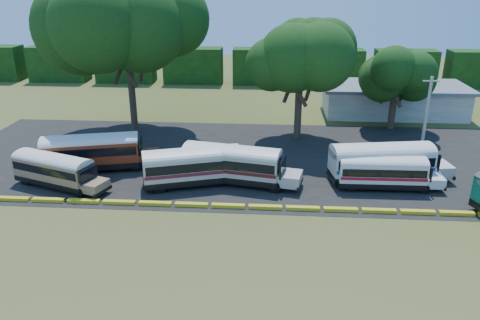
# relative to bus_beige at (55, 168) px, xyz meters

# --- Properties ---
(ground) EXTENTS (160.00, 160.00, 0.00)m
(ground) POSITION_rel_bus_beige_xyz_m (17.06, -4.03, -1.72)
(ground) COLOR #384C19
(ground) RESTS_ON ground
(asphalt_strip) EXTENTS (64.00, 24.00, 0.02)m
(asphalt_strip) POSITION_rel_bus_beige_xyz_m (18.06, 7.97, -1.71)
(asphalt_strip) COLOR black
(asphalt_strip) RESTS_ON ground
(curb) EXTENTS (53.70, 0.45, 0.30)m
(curb) POSITION_rel_bus_beige_xyz_m (17.06, -3.03, -1.57)
(curb) COLOR yellow
(curb) RESTS_ON ground
(terminal_building) EXTENTS (19.00, 9.00, 4.00)m
(terminal_building) POSITION_rel_bus_beige_xyz_m (35.06, 25.97, 0.31)
(terminal_building) COLOR silver
(terminal_building) RESTS_ON ground
(treeline_backdrop) EXTENTS (130.00, 4.00, 6.00)m
(treeline_backdrop) POSITION_rel_bus_beige_xyz_m (17.06, 43.97, 1.28)
(treeline_backdrop) COLOR #13330E
(treeline_backdrop) RESTS_ON ground
(bus_beige) EXTENTS (9.35, 5.25, 3.00)m
(bus_beige) POSITION_rel_bus_beige_xyz_m (0.00, 0.00, 0.00)
(bus_beige) COLOR black
(bus_beige) RESTS_ON ground
(bus_red) EXTENTS (11.19, 5.27, 3.57)m
(bus_red) POSITION_rel_bus_beige_xyz_m (2.06, 3.96, 0.33)
(bus_red) COLOR black
(bus_red) RESTS_ON ground
(bus_cream_west) EXTENTS (10.77, 5.59, 3.45)m
(bus_cream_west) POSITION_rel_bus_beige_xyz_m (12.17, 1.26, 0.23)
(bus_cream_west) COLOR black
(bus_cream_west) RESTS_ON ground
(bus_cream_east) EXTENTS (10.98, 4.70, 3.51)m
(bus_cream_east) POSITION_rel_bus_beige_xyz_m (15.65, 1.92, 0.26)
(bus_cream_east) COLOR black
(bus_cream_east) RESTS_ON ground
(bus_white_red) EXTENTS (9.13, 2.40, 2.99)m
(bus_white_red) POSITION_rel_bus_beige_xyz_m (28.76, 1.67, -0.03)
(bus_white_red) COLOR black
(bus_white_red) RESTS_ON ground
(bus_white_blue) EXTENTS (11.36, 4.46, 3.64)m
(bus_white_blue) POSITION_rel_bus_beige_xyz_m (29.03, 3.14, 0.33)
(bus_white_blue) COLOR black
(bus_white_blue) RESTS_ON ground
(tree_west) EXTENTS (13.75, 13.75, 17.58)m
(tree_west) POSITION_rel_bus_beige_xyz_m (2.40, 16.27, 10.79)
(tree_west) COLOR #39251C
(tree_west) RESTS_ON ground
(tree_center) EXTENTS (9.67, 9.67, 12.83)m
(tree_center) POSITION_rel_bus_beige_xyz_m (21.85, 15.00, 7.51)
(tree_center) COLOR #39251C
(tree_center) RESTS_ON ground
(tree_east) EXTENTS (7.56, 7.56, 9.82)m
(tree_east) POSITION_rel_bus_beige_xyz_m (33.47, 19.43, 5.27)
(tree_east) COLOR #39251C
(tree_east) RESTS_ON ground
(utility_pole) EXTENTS (1.60, 0.30, 8.63)m
(utility_pole) POSITION_rel_bus_beige_xyz_m (33.92, 8.46, 2.70)
(utility_pole) COLOR #99958B
(utility_pole) RESTS_ON ground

